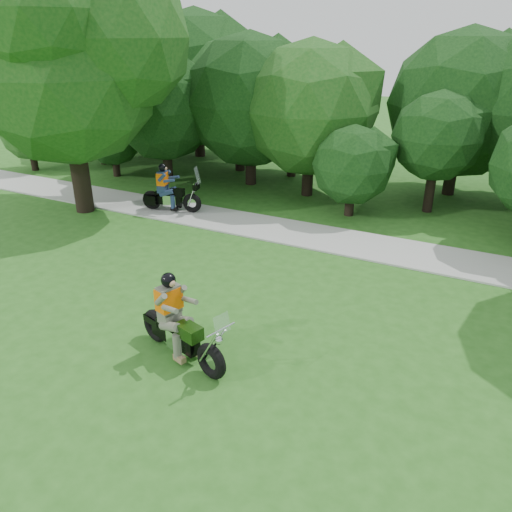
% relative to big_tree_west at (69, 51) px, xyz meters
% --- Properties ---
extents(ground, '(100.00, 100.00, 0.00)m').
position_rel_big_tree_west_xyz_m(ground, '(10.54, -6.85, -5.76)').
color(ground, '#275E1B').
rests_on(ground, ground).
extents(walkway, '(60.00, 2.20, 0.06)m').
position_rel_big_tree_west_xyz_m(walkway, '(10.54, 1.15, -5.73)').
color(walkway, '#ADADA8').
rests_on(walkway, ground).
extents(tree_line, '(40.52, 11.97, 7.79)m').
position_rel_big_tree_west_xyz_m(tree_line, '(10.27, 7.69, -2.10)').
color(tree_line, black).
rests_on(tree_line, ground).
extents(big_tree_west, '(8.64, 6.56, 9.96)m').
position_rel_big_tree_west_xyz_m(big_tree_west, '(0.00, 0.00, 0.00)').
color(big_tree_west, black).
rests_on(big_tree_west, ground).
extents(chopper_motorcycle, '(2.62, 1.20, 1.90)m').
position_rel_big_tree_west_xyz_m(chopper_motorcycle, '(8.86, -6.55, -5.05)').
color(chopper_motorcycle, black).
rests_on(chopper_motorcycle, ground).
extents(touring_motorcycle, '(2.38, 1.12, 1.83)m').
position_rel_big_tree_west_xyz_m(touring_motorcycle, '(3.01, 1.02, -5.03)').
color(touring_motorcycle, black).
rests_on(touring_motorcycle, walkway).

